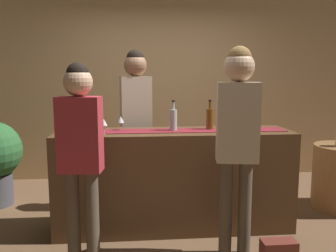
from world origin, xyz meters
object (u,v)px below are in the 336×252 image
wine_bottle_clear (173,119)px  customer_browsing (80,142)px  bartender (136,110)px  customer_sipping (237,128)px  wine_glass_far_end (121,120)px  wine_bottle_amber (210,118)px  wine_glass_mid_counter (229,120)px  wine_glass_near_customer (104,123)px

wine_bottle_clear → customer_browsing: 1.03m
bartender → customer_sipping: (0.83, -1.20, -0.04)m
wine_glass_far_end → customer_sipping: 1.21m
wine_bottle_amber → wine_glass_mid_counter: size_ratio=2.10×
customer_sipping → bartender: bearing=134.0°
wine_glass_mid_counter → customer_browsing: size_ratio=0.09×
wine_bottle_amber → bartender: bartender is taller
wine_glass_near_customer → customer_browsing: (-0.15, -0.48, -0.09)m
customer_sipping → customer_browsing: bearing=-171.8°
wine_bottle_amber → bartender: bearing=144.7°
wine_glass_far_end → bartender: 0.53m
wine_glass_far_end → bartender: (0.15, 0.51, 0.05)m
wine_glass_far_end → customer_sipping: size_ratio=0.08×
customer_sipping → customer_browsing: customer_sipping is taller
wine_bottle_clear → wine_glass_mid_counter: bearing=-1.4°
bartender → customer_browsing: bartender is taller
bartender → wine_bottle_clear: bearing=113.6°
wine_bottle_clear → customer_browsing: size_ratio=0.18×
wine_bottle_clear → bartender: bearing=122.9°
wine_glass_far_end → wine_glass_near_customer: bearing=-127.7°
wine_glass_near_customer → customer_sipping: bearing=-24.0°
wine_glass_mid_counter → wine_glass_far_end: same height
wine_glass_mid_counter → wine_bottle_amber: bearing=163.2°
wine_glass_near_customer → bartender: 0.76m
wine_glass_near_customer → customer_browsing: 0.51m
wine_bottle_amber → wine_glass_mid_counter: wine_bottle_amber is taller
bartender → customer_sipping: bartender is taller
wine_glass_far_end → customer_sipping: customer_sipping is taller
wine_glass_near_customer → wine_glass_far_end: 0.24m
bartender → customer_sipping: size_ratio=1.03×
wine_bottle_clear → wine_glass_near_customer: size_ratio=2.10×
wine_glass_mid_counter → wine_glass_near_customer: bearing=-174.5°
wine_glass_near_customer → wine_glass_mid_counter: 1.23m
wine_bottle_clear → customer_sipping: customer_sipping is taller
wine_glass_far_end → wine_glass_mid_counter: bearing=-4.0°
wine_bottle_amber → customer_browsing: (-1.19, -0.65, -0.10)m
wine_glass_mid_counter → customer_sipping: (-0.09, -0.62, 0.01)m
wine_glass_near_customer → wine_glass_mid_counter: same height
wine_glass_mid_counter → bartender: (-0.92, 0.58, 0.05)m
bartender → customer_browsing: (-0.45, -1.18, -0.14)m
bartender → wine_glass_far_end: bearing=63.9°
wine_bottle_clear → wine_bottle_amber: same height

